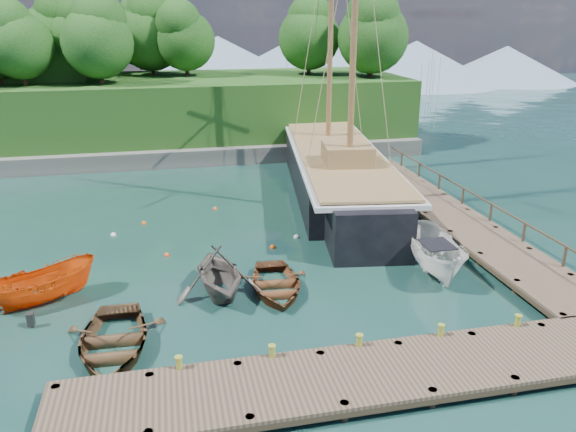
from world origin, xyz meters
name	(u,v)px	position (x,y,z in m)	size (l,w,h in m)	color
ground	(273,298)	(0.00, 0.00, 0.00)	(160.00, 160.00, 0.00)	#143224
dock_near	(373,374)	(2.00, -6.50, 0.43)	(20.00, 3.20, 1.10)	#433429
dock_east	(446,214)	(11.50, 7.00, 0.43)	(3.20, 24.00, 1.10)	#433429
bollard_0	(181,384)	(-4.00, -5.10, 0.00)	(0.26, 0.26, 0.45)	olive
bollard_1	(272,372)	(-1.00, -5.10, 0.00)	(0.26, 0.26, 0.45)	olive
bollard_2	(358,361)	(2.00, -5.10, 0.00)	(0.26, 0.26, 0.45)	olive
bollard_3	(439,350)	(5.00, -5.10, 0.00)	(0.26, 0.26, 0.45)	olive
bollard_4	(515,340)	(8.00, -5.10, 0.00)	(0.26, 0.26, 0.45)	olive
rowboat_0	(114,351)	(-6.24, -2.70, 0.00)	(3.60, 5.04, 1.04)	#4E3620
rowboat_1	(219,294)	(-2.15, 0.82, 0.00)	(3.71, 4.30, 2.26)	#615A52
rowboat_2	(276,291)	(0.24, 0.54, 0.00)	(3.16, 4.42, 0.92)	brown
motorboat_orange	(45,302)	(-9.28, 1.65, 0.00)	(1.68, 4.45, 1.72)	#DE4A09
cabin_boat_white	(435,273)	(7.72, 0.76, 0.00)	(1.99, 5.30, 2.05)	silver
schooner	(337,174)	(6.96, 13.65, 1.24)	(8.68, 29.83, 22.33)	black
mooring_buoy_0	(87,263)	(-8.02, 5.29, 0.00)	(0.29, 0.29, 0.29)	white
mooring_buoy_1	(167,256)	(-4.26, 5.40, 0.00)	(0.28, 0.28, 0.28)	#F9491A
mooring_buoy_2	(273,248)	(1.01, 5.23, 0.00)	(0.32, 0.32, 0.32)	#D84E10
mooring_buoy_3	(296,238)	(2.50, 6.31, 0.00)	(0.31, 0.31, 0.31)	silver
mooring_buoy_4	(144,224)	(-5.46, 10.23, 0.00)	(0.28, 0.28, 0.28)	#D96111
mooring_buoy_5	(215,209)	(-1.29, 11.87, 0.00)	(0.28, 0.28, 0.28)	#DC5820
mooring_buoy_6	(113,235)	(-7.02, 8.74, 0.00)	(0.31, 0.31, 0.31)	white
headland	(54,84)	(-12.88, 31.36, 5.54)	(51.00, 19.31, 12.90)	#474744
distant_ridge	(214,61)	(4.30, 70.00, 4.35)	(117.00, 40.00, 10.00)	#728CA5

